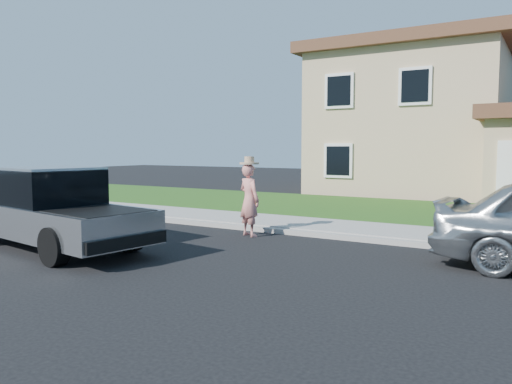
# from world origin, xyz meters

# --- Properties ---
(ground) EXTENTS (80.00, 80.00, 0.00)m
(ground) POSITION_xyz_m (0.00, 0.00, 0.00)
(ground) COLOR black
(ground) RESTS_ON ground
(curb) EXTENTS (40.00, 0.20, 0.12)m
(curb) POSITION_xyz_m (1.00, 2.90, 0.06)
(curb) COLOR gray
(curb) RESTS_ON ground
(sidewalk) EXTENTS (40.00, 2.00, 0.15)m
(sidewalk) POSITION_xyz_m (1.00, 4.00, 0.07)
(sidewalk) COLOR gray
(sidewalk) RESTS_ON ground
(lawn) EXTENTS (40.00, 7.00, 0.10)m
(lawn) POSITION_xyz_m (1.00, 8.50, 0.05)
(lawn) COLOR #245017
(lawn) RESTS_ON ground
(house) EXTENTS (14.00, 11.30, 6.85)m
(house) POSITION_xyz_m (1.31, 16.38, 3.17)
(house) COLOR tan
(house) RESTS_ON ground
(pickup_truck) EXTENTS (5.48, 2.52, 1.74)m
(pickup_truck) POSITION_xyz_m (-3.18, -1.25, 0.81)
(pickup_truck) COLOR black
(pickup_truck) RESTS_ON ground
(woman) EXTENTS (0.75, 0.62, 1.94)m
(woman) POSITION_xyz_m (-0.39, 2.19, 0.92)
(woman) COLOR #E1867B
(woman) RESTS_ON ground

